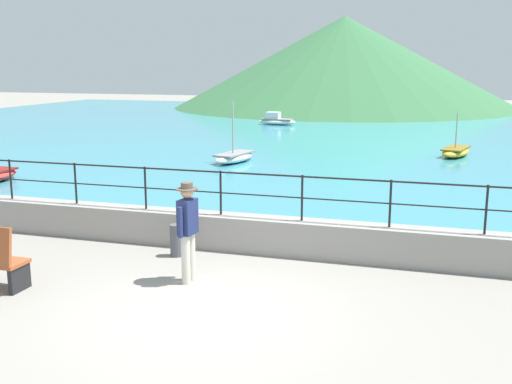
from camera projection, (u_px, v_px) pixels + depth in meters
The scene contains 10 objects.
ground_plane at pixel (201, 312), 9.22m from camera, with size 120.00×120.00×0.00m, color gray.
promenade_wall at pixel (260, 234), 12.14m from camera, with size 20.00×0.56×0.70m, color gray.
railing at pixel (261, 187), 11.94m from camera, with size 18.44×0.04×0.90m.
lake_water at pixel (377, 132), 33.40m from camera, with size 64.00×44.32×0.06m, color teal.
hill_main at pixel (344, 62), 51.44m from camera, with size 28.94×28.94×7.61m, color #33663D.
person_walking at pixel (188, 227), 10.30m from camera, with size 0.38×0.57×1.75m.
bollard at pixel (176, 240), 11.84m from camera, with size 0.24×0.24×0.64m, color #4C4C51.
boat_1 at pixel (456, 151), 24.27m from camera, with size 1.44×2.45×1.75m.
boat_2 at pixel (276, 120), 36.90m from camera, with size 2.34×1.00×0.76m.
boat_3 at pixel (234, 157), 22.83m from camera, with size 1.36×2.44×2.28m.
Camera 1 is at (3.31, -8.02, 3.69)m, focal length 42.68 mm.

